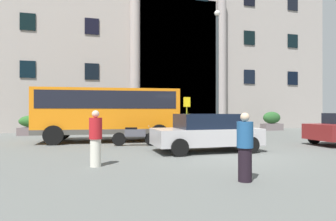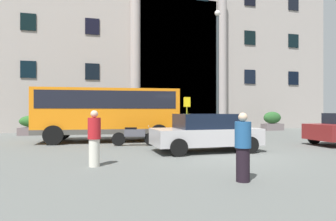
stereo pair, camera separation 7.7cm
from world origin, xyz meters
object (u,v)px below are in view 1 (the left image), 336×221
at_px(orange_minibus, 108,110).
at_px(hedge_planter_east, 272,121).
at_px(motorcycle_far_end, 134,136).
at_px(pedestrian_child_trailing, 96,138).
at_px(hedge_planter_far_east, 33,125).
at_px(parked_sedan_far, 206,132).
at_px(hedge_planter_far_west, 172,123).
at_px(pedestrian_woman_with_bag, 245,147).
at_px(lamppost_plaza_centre, 217,63).
at_px(bus_stop_sign, 187,112).

distance_m(orange_minibus, hedge_planter_east, 14.29).
xyz_separation_m(motorcycle_far_end, pedestrian_child_trailing, (-1.81, -4.59, 0.33)).
distance_m(hedge_planter_far_east, pedestrian_child_trailing, 12.57).
bearing_deg(parked_sedan_far, hedge_planter_far_west, 81.11).
bearing_deg(hedge_planter_east, hedge_planter_far_east, -179.67).
height_order(hedge_planter_east, hedge_planter_far_east, hedge_planter_east).
distance_m(parked_sedan_far, motorcycle_far_end, 3.49).
distance_m(hedge_planter_east, pedestrian_woman_with_bag, 18.45).
bearing_deg(lamppost_plaza_centre, pedestrian_child_trailing, -129.48).
bearing_deg(parked_sedan_far, hedge_planter_far_east, 127.00).
relative_size(hedge_planter_east, lamppost_plaza_centre, 0.18).
height_order(orange_minibus, lamppost_plaza_centre, lamppost_plaza_centre).
height_order(hedge_planter_far_west, pedestrian_woman_with_bag, pedestrian_woman_with_bag).
distance_m(hedge_planter_east, hedge_planter_far_east, 17.62).
height_order(orange_minibus, pedestrian_woman_with_bag, orange_minibus).
xyz_separation_m(parked_sedan_far, motorcycle_far_end, (-2.38, 2.54, -0.28)).
bearing_deg(bus_stop_sign, hedge_planter_far_east, 161.53).
relative_size(orange_minibus, pedestrian_woman_with_bag, 4.68).
bearing_deg(lamppost_plaza_centre, pedestrian_woman_with_bag, -112.38).
bearing_deg(lamppost_plaza_centre, parked_sedan_far, -117.47).
bearing_deg(hedge_planter_far_east, pedestrian_child_trailing, -73.71).
distance_m(hedge_planter_far_west, motorcycle_far_end, 8.10).
relative_size(pedestrian_woman_with_bag, lamppost_plaza_centre, 0.18).
height_order(motorcycle_far_end, lamppost_plaza_centre, lamppost_plaza_centre).
bearing_deg(bus_stop_sign, pedestrian_child_trailing, -122.90).
bearing_deg(hedge_planter_far_west, parked_sedan_far, -98.29).
bearing_deg(hedge_planter_east, motorcycle_far_end, -148.33).
bearing_deg(hedge_planter_far_west, orange_minibus, -134.51).
xyz_separation_m(orange_minibus, pedestrian_woman_with_bag, (2.30, -9.58, -0.84)).
bearing_deg(lamppost_plaza_centre, bus_stop_sign, -153.52).
distance_m(hedge_planter_far_west, hedge_planter_far_east, 9.13).
relative_size(hedge_planter_far_east, parked_sedan_far, 0.45).
relative_size(bus_stop_sign, pedestrian_woman_with_bag, 1.58).
relative_size(hedge_planter_east, parked_sedan_far, 0.39).
bearing_deg(hedge_planter_east, pedestrian_woman_with_bag, -126.42).
relative_size(hedge_planter_far_west, lamppost_plaza_centre, 0.17).
distance_m(orange_minibus, bus_stop_sign, 5.36).
xyz_separation_m(hedge_planter_far_west, lamppost_plaza_centre, (2.87, -1.46, 4.17)).
xyz_separation_m(hedge_planter_far_west, motorcycle_far_end, (-3.79, -7.16, -0.26)).
bearing_deg(hedge_planter_far_west, hedge_planter_far_east, 178.02).
xyz_separation_m(pedestrian_woman_with_bag, lamppost_plaza_centre, (5.34, 12.97, 4.13)).
distance_m(orange_minibus, hedge_planter_far_east, 6.83).
xyz_separation_m(orange_minibus, parked_sedan_far, (3.35, -4.85, -0.86)).
bearing_deg(pedestrian_woman_with_bag, pedestrian_child_trailing, -43.34).
relative_size(motorcycle_far_end, pedestrian_woman_with_bag, 1.32).
height_order(hedge_planter_far_east, pedestrian_woman_with_bag, pedestrian_woman_with_bag).
relative_size(bus_stop_sign, lamppost_plaza_centre, 0.28).
distance_m(parked_sedan_far, pedestrian_woman_with_bag, 4.84).
distance_m(motorcycle_far_end, lamppost_plaza_centre, 9.83).
bearing_deg(motorcycle_far_end, bus_stop_sign, 60.08).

